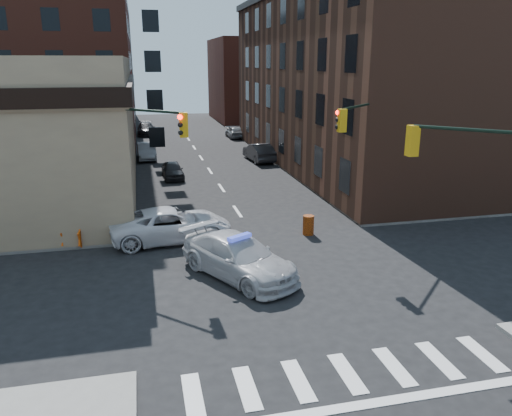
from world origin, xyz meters
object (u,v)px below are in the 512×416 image
police_car (239,257)px  barrel_bank (165,232)px  parked_car_enear (259,152)px  pedestrian_b (22,228)px  barrel_road (308,225)px  barricade_nw_a (73,238)px  parked_car_wnear (173,170)px  parked_car_wfar (147,151)px  pedestrian_a (89,211)px  pickup (171,224)px

police_car → barrel_bank: (-2.80, 4.90, -0.33)m
parked_car_enear → pedestrian_b: pedestrian_b is taller
police_car → barrel_road: bearing=14.2°
pedestrian_b → barricade_nw_a: 2.37m
pedestrian_b → parked_car_wnear: bearing=70.4°
parked_car_wfar → barricade_nw_a: size_ratio=4.14×
parked_car_wnear → barrel_bank: bearing=-97.7°
parked_car_wnear → parked_car_wfar: 8.72m
parked_car_wnear → pedestrian_b: 16.12m
police_car → parked_car_wnear: size_ratio=1.55×
parked_car_enear → barricade_nw_a: bearing=49.8°
pedestrian_b → barrel_bank: (6.68, -0.40, -0.59)m
police_car → barrel_bank: 5.66m
pedestrian_a → barrel_bank: bearing=-23.7°
barrel_bank → pedestrian_b: bearing=176.6°
parked_car_wnear → barrel_bank: parked_car_wnear is taller
parked_car_enear → barrel_road: parked_car_enear is taller
barrel_bank → parked_car_wnear: bearing=84.6°
parked_car_wfar → barrel_bank: bearing=-90.6°
police_car → pedestrian_b: (-9.49, 5.30, 0.26)m
police_car → barricade_nw_a: (-7.21, 5.00, -0.29)m
barricade_nw_a → pedestrian_a: bearing=95.6°
barrel_bank → barricade_nw_a: size_ratio=0.96×
pedestrian_b → parked_car_enear: bearing=60.2°
barrel_bank → parked_car_enear: bearing=64.1°
barrel_road → pickup: bearing=174.2°
barrel_road → pedestrian_b: bearing=176.3°
parked_car_enear → pedestrian_a: 21.18m
police_car → barricade_nw_a: bearing=115.7°
pickup → parked_car_wnear: bearing=-10.0°
parked_car_wnear → barrel_road: (6.03, -14.88, -0.13)m
parked_car_wfar → barrel_bank: 22.89m
pedestrian_b → parked_car_wfar: bearing=84.8°
pedestrian_a → pedestrian_b: (-2.80, -2.84, 0.15)m
parked_car_wfar → barrel_bank: parked_car_wfar is taller
parked_car_wfar → pedestrian_a: pedestrian_a is taller
barrel_road → barricade_nw_a: size_ratio=0.94×
pedestrian_a → barrel_road: bearing=-2.3°
parked_car_enear → pedestrian_a: bearing=46.0°
parked_car_enear → barrel_bank: bearing=59.4°
barrel_road → barrel_bank: bearing=176.0°
pedestrian_a → pedestrian_b: pedestrian_b is taller
barricade_nw_a → pickup: bearing=16.2°
pickup → parked_car_enear: pickup is taller
pedestrian_a → barricade_nw_a: pedestrian_a is taller
pedestrian_a → barrel_road: (11.28, -3.76, -0.45)m
parked_car_wfar → parked_car_enear: size_ratio=0.92×
parked_car_wfar → barrel_road: bearing=-73.2°
police_car → barrel_road: police_car is taller
parked_car_enear → barrel_bank: (-9.52, -19.63, -0.28)m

